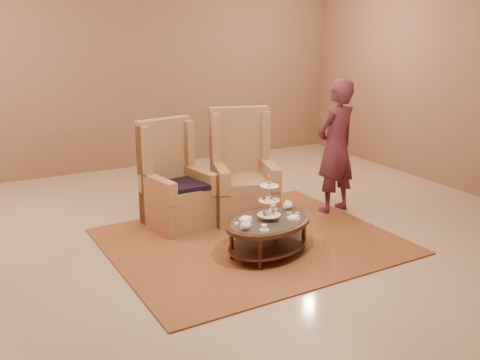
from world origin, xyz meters
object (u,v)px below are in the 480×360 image
armchair_left (175,190)px  person (336,147)px  armchair_right (243,182)px  tea_table (269,226)px

armchair_left → person: (2.06, -0.53, 0.44)m
armchair_right → person: 1.31m
armchair_left → person: bearing=-25.2°
tea_table → person: (1.50, 0.81, 0.55)m
armchair_right → person: size_ratio=0.80×
armchair_right → person: person is taller
armchair_left → person: person is taller
tea_table → armchair_left: armchair_left is taller
armchair_left → person: 2.18m
tea_table → person: bearing=8.7°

